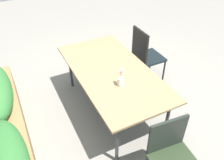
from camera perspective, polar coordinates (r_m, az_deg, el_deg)
name	(u,v)px	position (r m, az deg, el deg)	size (l,w,h in m)	color
ground_plane	(114,108)	(3.52, 0.58, -7.08)	(12.00, 12.00, 0.00)	gray
dining_table	(112,73)	(3.07, 0.00, 1.75)	(1.87, 0.95, 0.72)	#8C704C
chair_end_left	(172,155)	(2.45, 14.83, -17.73)	(0.48, 0.48, 0.88)	#25321D
chair_near_right	(145,54)	(3.82, 8.29, 6.54)	(0.44, 0.44, 0.97)	black
flower_vase	(121,80)	(2.75, 2.18, -0.11)	(0.08, 0.08, 0.23)	silver
planter_box	(5,133)	(3.01, -25.16, -11.82)	(2.63, 0.46, 0.78)	olive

